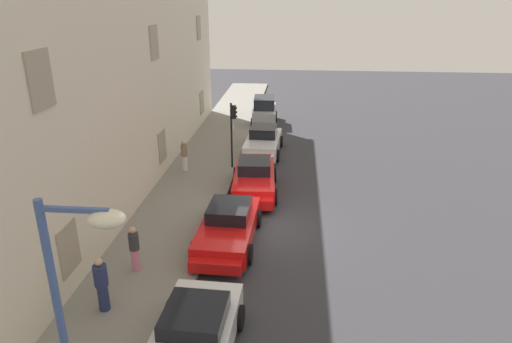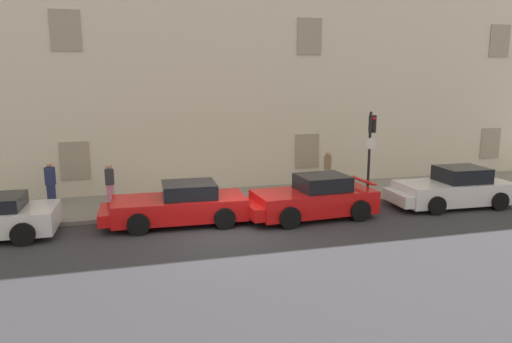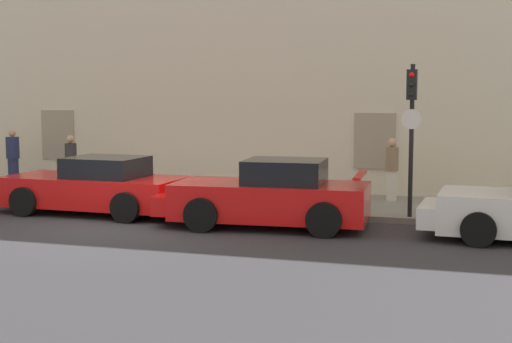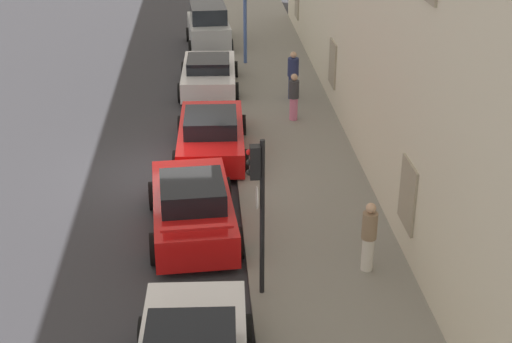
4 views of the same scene
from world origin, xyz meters
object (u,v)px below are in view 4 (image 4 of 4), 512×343
(sportscar_white_middle, at_px, (192,205))
(pedestrian_admiring, at_px, (294,96))
(sportscar_yellow_flank, at_px, (211,133))
(pedestrian_bystander, at_px, (293,75))
(traffic_light, at_px, (258,192))
(sportscar_red_lead, at_px, (209,73))
(hatchback_parked, at_px, (209,28))
(pedestrian_strolling, at_px, (369,236))

(sportscar_white_middle, bearing_deg, pedestrian_admiring, 154.19)
(sportscar_yellow_flank, height_order, pedestrian_bystander, pedestrian_bystander)
(sportscar_white_middle, bearing_deg, traffic_light, 24.46)
(sportscar_red_lead, xyz_separation_m, traffic_light, (13.39, 0.80, 1.86))
(hatchback_parked, distance_m, pedestrian_bystander, 7.82)
(traffic_light, distance_m, pedestrian_strolling, 2.90)
(traffic_light, bearing_deg, sportscar_yellow_flank, -173.83)
(sportscar_yellow_flank, bearing_deg, sportscar_white_middle, -6.69)
(sportscar_red_lead, height_order, traffic_light, traffic_light)
(traffic_light, xyz_separation_m, pedestrian_admiring, (-9.65, 1.88, -1.52))
(hatchback_parked, relative_size, pedestrian_strolling, 2.31)
(sportscar_red_lead, bearing_deg, hatchback_parked, 179.31)
(sportscar_red_lead, bearing_deg, sportscar_yellow_flank, -0.16)
(sportscar_white_middle, xyz_separation_m, traffic_light, (2.97, 1.35, 1.80))
(sportscar_red_lead, bearing_deg, traffic_light, 3.41)
(hatchback_parked, bearing_deg, traffic_light, 2.20)
(sportscar_red_lead, bearing_deg, pedestrian_strolling, 14.13)
(sportscar_yellow_flank, height_order, sportscar_white_middle, sportscar_white_middle)
(pedestrian_admiring, distance_m, pedestrian_bystander, 2.08)
(traffic_light, bearing_deg, pedestrian_bystander, 169.84)
(pedestrian_bystander, bearing_deg, sportscar_white_middle, -21.51)
(sportscar_white_middle, distance_m, hatchback_parked, 16.05)
(sportscar_yellow_flank, height_order, pedestrian_admiring, pedestrian_admiring)
(pedestrian_admiring, bearing_deg, pedestrian_strolling, 3.29)
(sportscar_red_lead, relative_size, sportscar_yellow_flank, 0.95)
(sportscar_red_lead, xyz_separation_m, sportscar_white_middle, (10.42, -0.55, 0.06))
(sportscar_yellow_flank, relative_size, hatchback_parked, 1.29)
(traffic_light, relative_size, pedestrian_admiring, 2.18)
(sportscar_red_lead, distance_m, pedestrian_admiring, 4.61)
(traffic_light, xyz_separation_m, pedestrian_bystander, (-11.72, 2.10, -1.46))
(sportscar_yellow_flank, bearing_deg, pedestrian_strolling, 25.14)
(pedestrian_admiring, bearing_deg, sportscar_white_middle, -25.81)
(sportscar_white_middle, distance_m, traffic_light, 3.72)
(sportscar_white_middle, bearing_deg, sportscar_red_lead, 176.97)
(traffic_light, bearing_deg, sportscar_red_lead, -176.59)
(hatchback_parked, bearing_deg, sportscar_yellow_flank, -0.42)
(sportscar_yellow_flank, distance_m, pedestrian_strolling, 7.57)
(pedestrian_bystander, bearing_deg, hatchback_parked, -158.77)
(sportscar_yellow_flank, distance_m, pedestrian_admiring, 3.45)
(sportscar_red_lead, distance_m, sportscar_yellow_flank, 5.85)
(traffic_light, xyz_separation_m, pedestrian_strolling, (-0.69, 2.40, -1.48))
(pedestrian_strolling, bearing_deg, pedestrian_admiring, -176.71)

